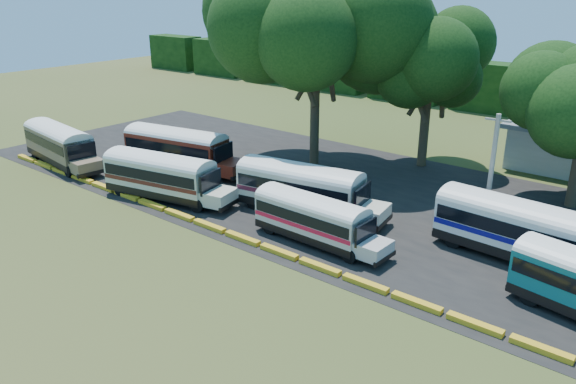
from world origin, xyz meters
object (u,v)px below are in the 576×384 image
Objects in this scene: bus_white_red at (314,216)px; tree_west at (316,20)px; bus_cream_west at (162,174)px; bus_beige at (60,142)px; bus_red at (179,147)px.

tree_west reaches higher than bus_white_red.
bus_cream_west reaches higher than bus_white_red.
bus_beige is 1.19× the size of bus_white_red.
bus_red is at bearing -133.08° from tree_west.
tree_west is at bearing 45.88° from bus_beige.
bus_cream_west is at bearing -61.63° from bus_red.
bus_beige is at bearing -141.28° from tree_west.
bus_red is at bearing 37.07° from bus_beige.
bus_white_red is 0.53× the size of tree_west.
bus_cream_west is at bearing -174.24° from bus_white_red.
tree_west is (-9.43, 12.74, 10.63)m from bus_white_red.
bus_red is 1.06× the size of bus_cream_west.
bus_white_red is at bearing -53.49° from tree_west.
bus_red is 0.67× the size of tree_west.
bus_white_red is (26.94, 1.30, -0.31)m from bus_beige.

